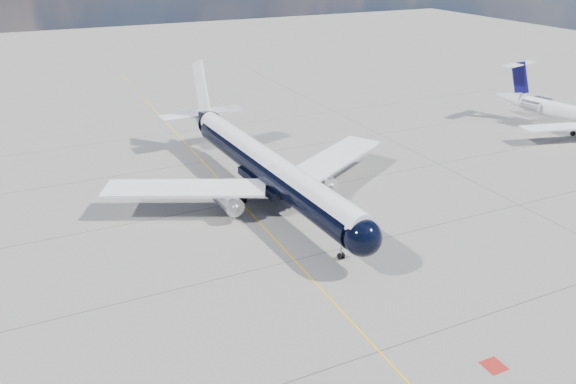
# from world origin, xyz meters

# --- Properties ---
(ground) EXTENTS (320.00, 320.00, 0.00)m
(ground) POSITION_xyz_m (0.00, 30.00, 0.00)
(ground) COLOR gray
(ground) RESTS_ON ground
(taxiway_centerline) EXTENTS (0.16, 160.00, 0.01)m
(taxiway_centerline) POSITION_xyz_m (0.00, 25.00, 0.00)
(taxiway_centerline) COLOR yellow
(taxiway_centerline) RESTS_ON ground
(red_marking) EXTENTS (1.60, 1.60, 0.01)m
(red_marking) POSITION_xyz_m (6.80, -10.00, 0.00)
(red_marking) COLOR maroon
(red_marking) RESTS_ON ground
(main_airliner) EXTENTS (38.43, 46.84, 13.53)m
(main_airliner) POSITION_xyz_m (3.34, 25.31, 4.20)
(main_airliner) COLOR black
(main_airliner) RESTS_ON ground
(regional_jet) EXTENTS (25.42, 29.67, 10.14)m
(regional_jet) POSITION_xyz_m (59.66, 27.20, 3.20)
(regional_jet) COLOR white
(regional_jet) RESTS_ON ground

